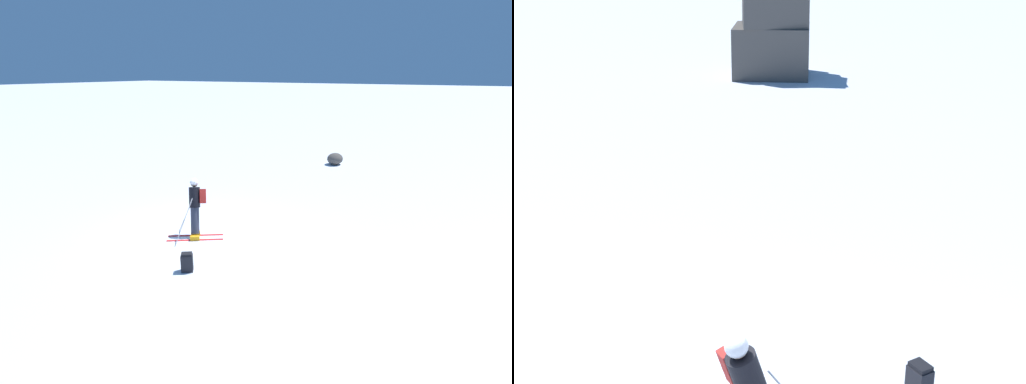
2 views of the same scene
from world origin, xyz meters
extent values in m
cylinder|color=black|center=(0.02, -0.20, 1.19)|extent=(0.61, 0.57, 0.70)
sphere|color=tan|center=(-0.08, -0.27, 1.60)|extent=(0.36, 0.35, 0.28)
sphere|color=silver|center=(-0.08, -0.28, 1.62)|extent=(0.41, 0.40, 0.32)
cube|color=#AD231E|center=(-0.13, 0.01, 1.22)|extent=(0.43, 0.37, 0.50)
cube|color=#4C4742|center=(-0.92, 20.77, 0.96)|extent=(2.84, 2.42, 1.92)
cube|color=#4C4742|center=(-0.80, 20.68, 2.74)|extent=(2.63, 2.42, 1.64)
cube|color=black|center=(2.10, 1.15, 0.22)|extent=(0.35, 0.37, 0.44)
cube|color=black|center=(2.10, 1.15, 0.47)|extent=(0.32, 0.33, 0.06)
camera|label=1|loc=(9.15, 7.25, 4.90)|focal=28.00mm
camera|label=2|loc=(0.64, -6.56, 5.80)|focal=50.00mm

